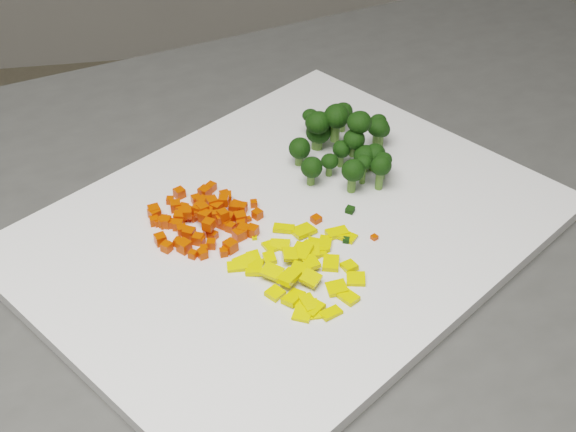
{
  "coord_description": "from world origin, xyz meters",
  "views": [
    {
      "loc": [
        0.2,
        -0.7,
        1.4
      ],
      "look_at": [
        0.29,
        -0.12,
        0.92
      ],
      "focal_mm": 50.0,
      "sensor_mm": 36.0,
      "label": 1
    }
  ],
  "objects": [
    {
      "name": "cutting_board",
      "position": [
        0.29,
        -0.12,
        0.91
      ],
      "size": [
        0.61,
        0.59,
        0.01
      ],
      "primitive_type": "cube",
      "rotation": [
        0.0,
        0.0,
        0.64
      ],
      "color": "white",
      "rests_on": "counter_block"
    },
    {
      "name": "carrot_pile",
      "position": [
        0.22,
        -0.11,
        0.93
      ],
      "size": [
        0.11,
        0.11,
        0.03
      ],
      "primitive_type": null,
      "color": "red",
      "rests_on": "cutting_board"
    },
    {
      "name": "pepper_pile",
      "position": [
        0.3,
        -0.19,
        0.92
      ],
      "size": [
        0.12,
        0.12,
        0.02
      ],
      "primitive_type": null,
      "color": "yellow",
      "rests_on": "cutting_board"
    },
    {
      "name": "broccoli_pile",
      "position": [
        0.36,
        -0.03,
        0.94
      ],
      "size": [
        0.13,
        0.13,
        0.06
      ],
      "primitive_type": null,
      "color": "black",
      "rests_on": "cutting_board"
    },
    {
      "name": "carrot_cube_0",
      "position": [
        0.23,
        -0.12,
        0.92
      ],
      "size": [
        0.01,
        0.01,
        0.01
      ],
      "primitive_type": "cube",
      "rotation": [
        0.0,
        0.0,
        2.3
      ],
      "color": "red",
      "rests_on": "carrot_pile"
    },
    {
      "name": "carrot_cube_1",
      "position": [
        0.25,
        -0.09,
        0.92
      ],
      "size": [
        0.01,
        0.01,
        0.01
      ],
      "primitive_type": "cube",
      "rotation": [
        0.0,
        0.0,
        2.55
      ],
      "color": "red",
      "rests_on": "carrot_pile"
    },
    {
      "name": "carrot_cube_2",
      "position": [
        0.21,
        -0.15,
        0.92
      ],
      "size": [
        0.01,
        0.01,
        0.01
      ],
      "primitive_type": "cube",
      "rotation": [
        0.0,
        0.0,
        0.05
      ],
      "color": "red",
      "rests_on": "carrot_pile"
    },
    {
      "name": "carrot_cube_3",
      "position": [
        0.17,
        -0.1,
        0.92
      ],
      "size": [
        0.01,
        0.01,
        0.01
      ],
      "primitive_type": "cube",
      "rotation": [
        0.0,
        0.0,
        0.11
      ],
      "color": "red",
      "rests_on": "carrot_pile"
    },
    {
      "name": "carrot_cube_4",
      "position": [
        0.22,
        -0.11,
        0.92
      ],
      "size": [
        0.01,
        0.01,
        0.01
      ],
      "primitive_type": "cube",
      "rotation": [
        0.0,
        0.0,
        1.44
      ],
      "color": "red",
      "rests_on": "carrot_pile"
    },
    {
      "name": "carrot_cube_5",
      "position": [
        0.23,
        -0.06,
        0.92
      ],
      "size": [
        0.01,
        0.01,
        0.01
      ],
      "primitive_type": "cube",
      "rotation": [
        0.0,
        0.0,
        2.43
      ],
      "color": "red",
      "rests_on": "carrot_pile"
    },
    {
      "name": "carrot_cube_6",
      "position": [
        0.25,
        -0.11,
        0.92
      ],
      "size": [
        0.01,
        0.01,
        0.01
      ],
      "primitive_type": "cube",
      "rotation": [
        0.0,
        0.0,
        0.17
      ],
      "color": "red",
      "rests_on": "carrot_pile"
    },
    {
      "name": "carrot_cube_7",
      "position": [
        0.2,
        -0.09,
        0.92
      ],
      "size": [
        0.01,
        0.01,
        0.01
      ],
      "primitive_type": "cube",
      "rotation": [
        0.0,
        0.0,
        1.08
      ],
      "color": "red",
      "rests_on": "carrot_pile"
    },
    {
      "name": "carrot_cube_8",
      "position": [
        0.22,
        -0.13,
        0.92
      ],
      "size": [
        0.01,
        0.01,
        0.01
      ],
      "primitive_type": "cube",
      "rotation": [
        0.0,
        0.0,
        1.7
      ],
      "color": "red",
      "rests_on": "carrot_pile"
    },
    {
      "name": "carrot_cube_9",
      "position": [
        0.22,
        -0.14,
        0.92
      ],
      "size": [
        0.01,
        0.01,
        0.01
      ],
      "primitive_type": "cube",
      "rotation": [
        0.0,
        0.0,
        1.35
      ],
      "color": "red",
      "rests_on": "carrot_pile"
    },
    {
      "name": "carrot_cube_10",
      "position": [
        0.18,
        -0.11,
        0.92
      ],
      "size": [
        0.01,
        0.01,
        0.01
      ],
      "primitive_type": "cube",
      "rotation": [
        0.0,
        0.0,
        1.19
      ],
      "color": "red",
      "rests_on": "carrot_pile"
    },
    {
      "name": "carrot_cube_11",
      "position": [
        0.23,
        -0.12,
        0.92
      ],
      "size": [
        0.01,
        0.01,
        0.01
      ],
      "primitive_type": "cube",
      "rotation": [
        0.0,
        0.0,
        1.81
      ],
      "color": "red",
      "rests_on": "carrot_pile"
    },
    {
      "name": "carrot_cube_12",
      "position": [
        0.22,
        -0.1,
        0.92
      ],
      "size": [
        0.01,
        0.01,
        0.01
      ],
      "primitive_type": "cube",
      "rotation": [
        0.0,
        0.0,
        0.89
      ],
      "color": "red",
      "rests_on": "carrot_pile"
    },
    {
      "name": "carrot_cube_13",
      "position": [
        0.23,
        -0.16,
        0.92
      ],
      "size": [
        0.01,
        0.01,
        0.01
      ],
      "primitive_type": "cube",
      "rotation": [
        0.0,
        0.0,
        0.1
      ],
      "color": "red",
      "rests_on": "carrot_pile"
    },
    {
      "name": "carrot_cube_14",
      "position": [
        0.22,
        -0.08,
        0.92
      ],
      "size": [
        0.01,
        0.01,
        0.01
      ],
      "primitive_type": "cube",
      "rotation": [
        0.0,
        0.0,
        1.43
      ],
      "color": "red",
      "rests_on": "carrot_pile"
    },
    {
      "name": "carrot_cube_15",
      "position": [
        0.19,
        -0.08,
        0.92
      ],
      "size": [
        0.01,
        0.01,
        0.01
      ],
      "primitive_type": "cube",
      "rotation": [
        0.0,
        0.0,
        0.05
      ],
      "color": "red",
      "rests_on": "carrot_pile"
    },
    {
      "name": "carrot_cube_16",
      "position": [
        0.17,
        -0.09,
        0.92
      ],
      "size": [
        0.01,
        0.01,
        0.01
      ],
      "primitive_type": "cube",
      "rotation": [
        0.0,
        0.0,
        0.62
      ],
      "color": "red",
      "rests_on": "carrot_pile"
    },
    {
      "name": "carrot_cube_17",
      "position": [
        0.27,
        -0.11,
        0.92
      ],
      "size": [
        0.01,
        0.01,
        0.01
      ],
      "primitive_type": "cube",
      "rotation": [
        0.0,
        0.0,
        0.63
      ],
      "color": "red",
      "rests_on": "carrot_pile"
    },
    {
      "name": "carrot_cube_18",
      "position": [
        0.19,
        -0.09,
        0.92
      ],
      "size": [
        0.01,
        0.01,
        0.01
      ],
      "primitive_type": "cube",
      "rotation": [
        0.0,
        0.0,
        2.85
      ],
      "color": "red",
      "rests_on": "carrot_pile"
    },
    {
      "name": "carrot_cube_19",
      "position": [
        0.19,
        -0.12,
        0.92
      ],
      "size": [
        0.01,
        0.01,
        0.01
      ],
      "primitive_type": "cube",
      "rotation": [
        0.0,
        0.0,
        0.12
      ],
      "color": "red",
      "rests_on": "carrot_pile"
    },
    {
      "name": "carrot_cube_20",
      "position": [
        0.27,
        -0.09,
        0.92
      ],
      "size": [
        0.01,
        0.01,
        0.01
      ],
      "primitive_type": "cube",
      "rotation": [
        0.0,
        0.0,
        1.56
      ],
      "color": "red",
      "rests_on": "carrot_pile"
    },
    {
      "name": "carrot_cube_21",
      "position": [
        0.24,
        -0.11,
        0.92
      ],
      "size": [
        0.01,
        0.01,
        0.01
      ],
      "primitive_type": "cube",
      "rotation": [
        0.0,
        0.0,
        1.13
      ],
      "color": "red",
      "rests_on": "carrot_pile"
    },
    {
      "name": "carrot_cube_22",
      "position": [
        0.2,
        -0.1,
        0.92
      ],
      "size": [
        0.01,
        0.01,
        0.01
      ],
      "primitive_type": "cube",
      "rotation": [
        0.0,
        0.0,
        3.03
      ],
      "color": "red",
      "rests_on": "carrot_pile"
    },
    {
      "name": "carrot_cube_23",
      "position": [
        0.25,
        -0.12,
        0.92
      ],
      "size": [
        0.01,
        0.01,
        0.01
      ],
      "primitive_type": "cube",
      "rotation": [
        0.0,
        0.0,
        3.06
      ],
      "color": "red",
      "rests_on": "carrot_pile"
    },
    {
      "name": "carrot_cube_24",
      "position": [
        0.22,
        -0.08,
        0.92
      ],
      "size": [
        0.01,
        0.01,
        0.01
      ],
      "primitive_type": "cube",
      "rotation": [
        0.0,
        0.0,
        0.52
      ],
      "color": "red",
      "rests_on": "carrot_pile"
    },
    {
      "name": "carrot_cube_25",
      "position": [
        0.23,
        -0.12,
        0.93
      ],
      "size": [
        0.01,
        0.01,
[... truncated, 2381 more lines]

